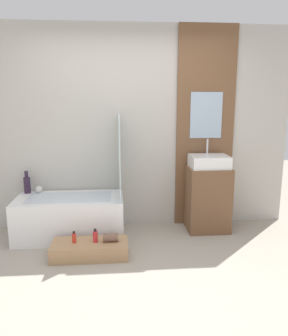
# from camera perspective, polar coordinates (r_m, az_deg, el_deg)

# --- Properties ---
(ground_plane) EXTENTS (12.00, 12.00, 0.00)m
(ground_plane) POSITION_cam_1_polar(r_m,az_deg,el_deg) (3.17, -0.81, -19.99)
(ground_plane) COLOR #A39989
(wall_tiled_back) EXTENTS (4.20, 0.06, 2.60)m
(wall_tiled_back) POSITION_cam_1_polar(r_m,az_deg,el_deg) (4.29, -2.34, 6.83)
(wall_tiled_back) COLOR #B7B2A8
(wall_tiled_back) RESTS_ON ground_plane
(wall_wood_accent) EXTENTS (0.76, 0.04, 2.60)m
(wall_wood_accent) POSITION_cam_1_polar(r_m,az_deg,el_deg) (4.39, 10.61, 6.86)
(wall_wood_accent) COLOR brown
(wall_wood_accent) RESTS_ON ground_plane
(bathtub) EXTENTS (1.30, 0.66, 0.51)m
(bathtub) POSITION_cam_1_polar(r_m,az_deg,el_deg) (4.18, -12.70, -8.28)
(bathtub) COLOR white
(bathtub) RESTS_ON ground_plane
(glass_shower_screen) EXTENTS (0.01, 0.64, 1.00)m
(glass_shower_screen) POSITION_cam_1_polar(r_m,az_deg,el_deg) (3.96, -4.28, 2.11)
(glass_shower_screen) COLOR silver
(glass_shower_screen) RESTS_ON bathtub
(wooden_step_bench) EXTENTS (0.82, 0.36, 0.17)m
(wooden_step_bench) POSITION_cam_1_polar(r_m,az_deg,el_deg) (3.70, -9.40, -13.78)
(wooden_step_bench) COLOR #A87F56
(wooden_step_bench) RESTS_ON ground_plane
(vanity_cabinet) EXTENTS (0.53, 0.44, 0.83)m
(vanity_cabinet) POSITION_cam_1_polar(r_m,az_deg,el_deg) (4.33, 11.00, -5.28)
(vanity_cabinet) COLOR brown
(vanity_cabinet) RESTS_ON ground_plane
(sink) EXTENTS (0.47, 0.38, 0.35)m
(sink) POSITION_cam_1_polar(r_m,az_deg,el_deg) (4.22, 11.26, 1.13)
(sink) COLOR white
(sink) RESTS_ON vanity_cabinet
(vase_tall_dark) EXTENTS (0.08, 0.08, 0.29)m
(vase_tall_dark) POSITION_cam_1_polar(r_m,az_deg,el_deg) (4.41, -19.70, -2.65)
(vase_tall_dark) COLOR #2D1E33
(vase_tall_dark) RESTS_ON bathtub
(vase_round_light) EXTENTS (0.09, 0.09, 0.09)m
(vase_round_light) POSITION_cam_1_polar(r_m,az_deg,el_deg) (4.39, -17.84, -3.55)
(vase_round_light) COLOR silver
(vase_round_light) RESTS_ON bathtub
(bottle_soap_primary) EXTENTS (0.04, 0.04, 0.13)m
(bottle_soap_primary) POSITION_cam_1_polar(r_m,az_deg,el_deg) (3.66, -12.08, -11.76)
(bottle_soap_primary) COLOR red
(bottle_soap_primary) RESTS_ON wooden_step_bench
(bottle_soap_secondary) EXTENTS (0.05, 0.05, 0.15)m
(bottle_soap_secondary) POSITION_cam_1_polar(r_m,az_deg,el_deg) (3.63, -8.49, -11.66)
(bottle_soap_secondary) COLOR red
(bottle_soap_secondary) RESTS_ON wooden_step_bench
(towel_roll) EXTENTS (0.16, 0.09, 0.09)m
(towel_roll) POSITION_cam_1_polar(r_m,az_deg,el_deg) (3.64, -5.85, -11.94)
(towel_roll) COLOR brown
(towel_roll) RESTS_ON wooden_step_bench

